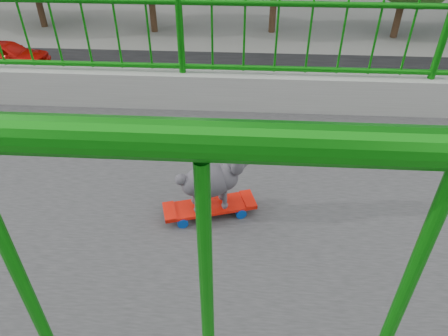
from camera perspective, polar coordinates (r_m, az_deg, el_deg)
name	(u,v)px	position (r m, az deg, el deg)	size (l,w,h in m)	color
road	(187,127)	(17.25, -5.32, 5.84)	(18.00, 90.00, 0.02)	black
skateboard	(210,207)	(2.35, -2.04, -5.58)	(0.30, 0.55, 0.07)	red
poodle	(213,178)	(2.22, -1.56, -1.37)	(0.26, 0.42, 0.36)	#2E2C31
car_1	(87,161)	(14.48, -18.75, 1.00)	(1.63, 4.68, 1.54)	silver
car_4	(6,55)	(25.63, -28.41, 13.89)	(1.79, 4.44, 1.51)	#BB0D07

